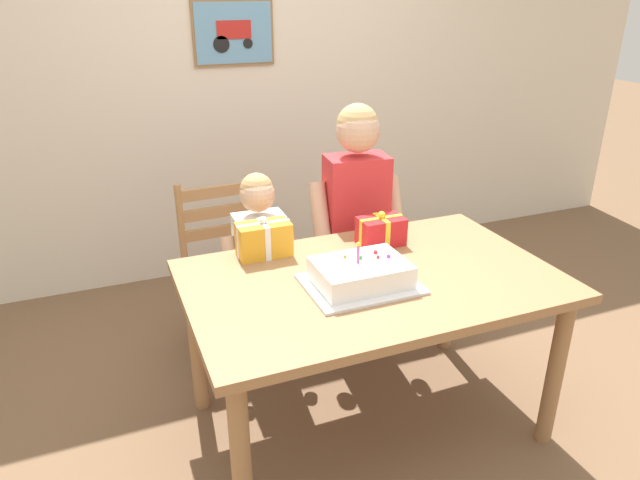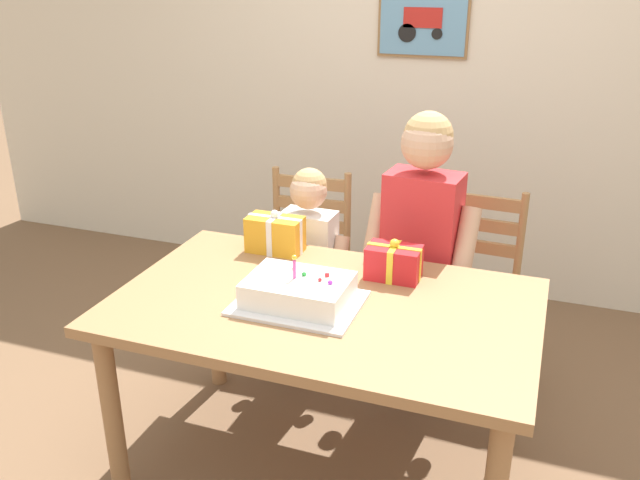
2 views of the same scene
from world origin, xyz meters
TOP-DOWN VIEW (x-y plane):
  - ground_plane at (0.00, 0.00)m, footprint 20.00×20.00m
  - back_wall at (-0.00, 1.88)m, footprint 6.40×0.11m
  - dining_table at (0.00, 0.00)m, footprint 1.52×0.95m
  - birthday_cake at (-0.08, -0.05)m, footprint 0.44×0.34m
  - gift_box_red_large at (-0.35, 0.37)m, footprint 0.24×0.13m
  - gift_box_beside_cake at (0.18, 0.28)m, footprint 0.21×0.14m
  - chair_left at (-0.42, 0.86)m, footprint 0.44×0.44m
  - chair_right at (0.42, 0.86)m, footprint 0.44×0.44m
  - child_older at (0.22, 0.62)m, footprint 0.50×0.29m
  - child_younger at (-0.30, 0.62)m, footprint 0.38×0.22m

SIDE VIEW (x-z plane):
  - ground_plane at x=0.00m, z-range 0.00..0.00m
  - chair_left at x=-0.42m, z-range 0.01..0.93m
  - chair_right at x=0.42m, z-range 0.01..0.93m
  - child_younger at x=-0.30m, z-range 0.11..1.16m
  - dining_table at x=0.00m, z-range 0.28..1.03m
  - birthday_cake at x=-0.08m, z-range 0.70..0.89m
  - child_older at x=0.22m, z-range 0.14..1.48m
  - gift_box_beside_cake at x=0.18m, z-range 0.73..0.90m
  - gift_box_red_large at x=-0.35m, z-range 0.73..0.92m
  - back_wall at x=0.00m, z-range 0.00..2.60m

